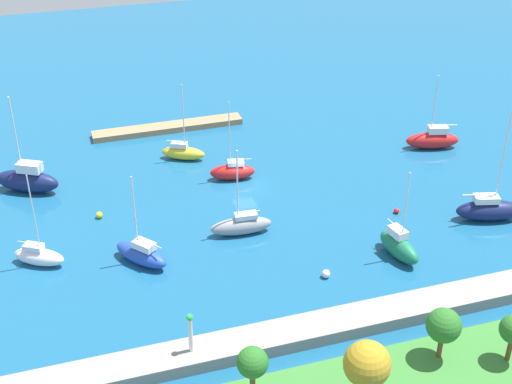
# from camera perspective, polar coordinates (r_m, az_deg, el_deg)

# --- Properties ---
(water) EXTENTS (160.00, 160.00, 0.00)m
(water) POSITION_cam_1_polar(r_m,az_deg,el_deg) (83.71, -0.88, 0.51)
(water) COLOR #19567F
(water) RESTS_ON ground
(pier_dock) EXTENTS (20.24, 2.44, 0.80)m
(pier_dock) POSITION_cam_1_polar(r_m,az_deg,el_deg) (97.64, -7.01, 5.11)
(pier_dock) COLOR #997A56
(pier_dock) RESTS_ON ground
(breakwater) EXTENTS (73.17, 3.25, 1.22)m
(breakwater) POSITION_cam_1_polar(r_m,az_deg,el_deg) (63.02, 6.21, -10.48)
(breakwater) COLOR gray
(breakwater) RESTS_ON ground
(harbor_beacon) EXTENTS (0.56, 0.56, 3.73)m
(harbor_beacon) POSITION_cam_1_polar(r_m,az_deg,el_deg) (58.23, -5.25, -10.87)
(harbor_beacon) COLOR silver
(harbor_beacon) RESTS_ON breakwater
(park_tree_center) EXTENTS (3.52, 3.52, 5.68)m
(park_tree_center) POSITION_cam_1_polar(r_m,az_deg,el_deg) (53.70, 8.83, -13.38)
(park_tree_center) COLOR brown
(park_tree_center) RESTS_ON shoreline_park
(park_tree_mideast) EXTENTS (2.83, 2.83, 4.66)m
(park_tree_mideast) POSITION_cam_1_polar(r_m,az_deg,el_deg) (59.11, 14.71, -10.26)
(park_tree_mideast) COLOR brown
(park_tree_mideast) RESTS_ON shoreline_park
(park_tree_midwest) EXTENTS (2.37, 2.37, 5.08)m
(park_tree_midwest) POSITION_cam_1_polar(r_m,az_deg,el_deg) (53.32, -0.28, -13.48)
(park_tree_midwest) COLOR brown
(park_tree_midwest) RESTS_ON shoreline_park
(sailboat_navy_along_channel) EXTENTS (7.66, 4.21, 12.95)m
(sailboat_navy_along_channel) POSITION_cam_1_polar(r_m,az_deg,el_deg) (80.75, 18.08, -1.31)
(sailboat_navy_along_channel) COLOR #141E4C
(sailboat_navy_along_channel) RESTS_ON water
(sailboat_red_outer_mooring) EXTENTS (5.56, 2.92, 9.89)m
(sailboat_red_outer_mooring) POSITION_cam_1_polar(r_m,az_deg,el_deg) (84.62, -1.88, 1.67)
(sailboat_red_outer_mooring) COLOR red
(sailboat_red_outer_mooring) RESTS_ON water
(sailboat_yellow_far_north) EXTENTS (5.62, 3.99, 9.97)m
(sailboat_yellow_far_north) POSITION_cam_1_polar(r_m,az_deg,el_deg) (89.58, -5.84, 3.17)
(sailboat_yellow_far_north) COLOR yellow
(sailboat_yellow_far_north) RESTS_ON water
(sailboat_green_inner_mooring) EXTENTS (2.91, 5.83, 9.68)m
(sailboat_green_inner_mooring) POSITION_cam_1_polar(r_m,az_deg,el_deg) (72.40, 11.30, -4.23)
(sailboat_green_inner_mooring) COLOR #19724C
(sailboat_green_inner_mooring) RESTS_ON water
(sailboat_white_center_basin) EXTENTS (5.41, 4.22, 10.03)m
(sailboat_white_center_basin) POSITION_cam_1_polar(r_m,az_deg,el_deg) (73.25, -16.90, -4.89)
(sailboat_white_center_basin) COLOR white
(sailboat_white_center_basin) RESTS_ON water
(sailboat_gray_mid_basin) EXTENTS (6.60, 2.35, 9.81)m
(sailboat_gray_mid_basin) POSITION_cam_1_polar(r_m,az_deg,el_deg) (74.53, -1.18, -2.65)
(sailboat_gray_mid_basin) COLOR gray
(sailboat_gray_mid_basin) RESTS_ON water
(sailboat_blue_near_pier) EXTENTS (5.49, 6.11, 9.60)m
(sailboat_blue_near_pier) POSITION_cam_1_polar(r_m,az_deg,el_deg) (71.12, -9.11, -4.87)
(sailboat_blue_near_pier) COLOR #2347B2
(sailboat_blue_near_pier) RESTS_ON water
(sailboat_navy_far_south) EXTENTS (7.83, 5.77, 11.66)m
(sailboat_navy_far_south) POSITION_cam_1_polar(r_m,az_deg,el_deg) (85.96, -17.75, 0.94)
(sailboat_navy_far_south) COLOR #141E4C
(sailboat_navy_far_south) RESTS_ON water
(sailboat_red_west_end) EXTENTS (7.12, 3.79, 9.85)m
(sailboat_red_west_end) POSITION_cam_1_polar(r_m,az_deg,el_deg) (94.55, 13.89, 4.10)
(sailboat_red_west_end) COLOR red
(sailboat_red_west_end) RESTS_ON water
(mooring_buoy_red) EXTENTS (0.62, 0.62, 0.62)m
(mooring_buoy_red) POSITION_cam_1_polar(r_m,az_deg,el_deg) (79.82, 11.13, -1.47)
(mooring_buoy_red) COLOR red
(mooring_buoy_red) RESTS_ON water
(mooring_buoy_white) EXTENTS (0.83, 0.83, 0.83)m
(mooring_buoy_white) POSITION_cam_1_polar(r_m,az_deg,el_deg) (68.99, 5.59, -6.50)
(mooring_buoy_white) COLOR white
(mooring_buoy_white) RESTS_ON water
(mooring_buoy_yellow) EXTENTS (0.73, 0.73, 0.73)m
(mooring_buoy_yellow) POSITION_cam_1_polar(r_m,az_deg,el_deg) (79.30, -12.37, -1.80)
(mooring_buoy_yellow) COLOR yellow
(mooring_buoy_yellow) RESTS_ON water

